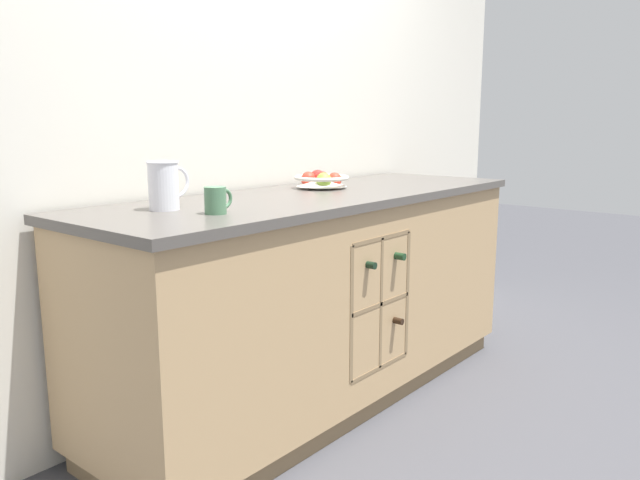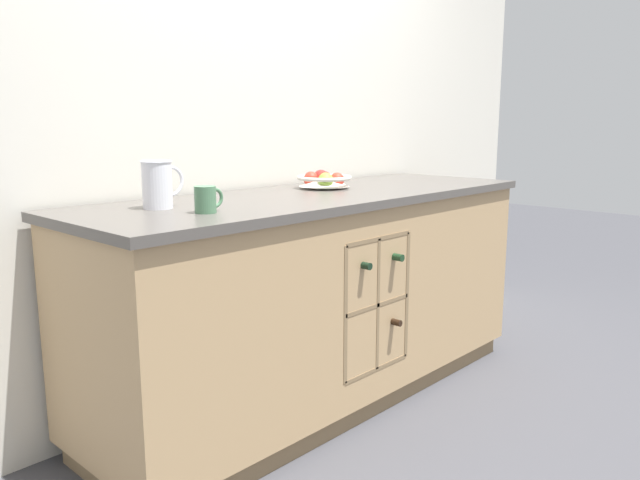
# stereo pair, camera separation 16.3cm
# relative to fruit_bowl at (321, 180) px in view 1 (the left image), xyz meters

# --- Properties ---
(ground_plane) EXTENTS (14.00, 14.00, 0.00)m
(ground_plane) POSITION_rel_fruit_bowl_xyz_m (-0.15, -0.12, -0.97)
(ground_plane) COLOR #424247
(back_wall) EXTENTS (4.58, 0.06, 2.55)m
(back_wall) POSITION_rel_fruit_bowl_xyz_m (-0.15, 0.28, 0.30)
(back_wall) COLOR silver
(back_wall) RESTS_ON ground_plane
(kitchen_island) EXTENTS (2.22, 0.73, 0.93)m
(kitchen_island) POSITION_rel_fruit_bowl_xyz_m (-0.15, -0.12, -0.50)
(kitchen_island) COLOR olive
(kitchen_island) RESTS_ON ground_plane
(fruit_bowl) EXTENTS (0.25, 0.25, 0.08)m
(fruit_bowl) POSITION_rel_fruit_bowl_xyz_m (0.00, 0.00, 0.00)
(fruit_bowl) COLOR silver
(fruit_bowl) RESTS_ON kitchen_island
(white_pitcher) EXTENTS (0.16, 0.11, 0.17)m
(white_pitcher) POSITION_rel_fruit_bowl_xyz_m (-0.90, -0.04, 0.05)
(white_pitcher) COLOR white
(white_pitcher) RESTS_ON kitchen_island
(ceramic_mug) EXTENTS (0.11, 0.07, 0.09)m
(ceramic_mug) POSITION_rel_fruit_bowl_xyz_m (-0.85, -0.25, 0.01)
(ceramic_mug) COLOR #4C7A56
(ceramic_mug) RESTS_ON kitchen_island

